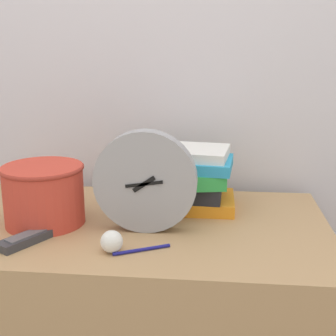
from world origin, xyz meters
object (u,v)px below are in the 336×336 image
desk_clock (145,182)px  tv_remote (30,237)px  basket (44,193)px  book_stack (188,179)px  pen (142,250)px  crumpled_paper_ball (112,242)px

desk_clock → tv_remote: desk_clock is taller
basket → desk_clock: bearing=-4.8°
book_stack → pen: (-0.09, -0.30, -0.08)m
crumpled_paper_ball → book_stack: bearing=63.2°
basket → tv_remote: (0.00, -0.12, -0.07)m
basket → book_stack: bearing=22.0°
book_stack → basket: book_stack is taller
tv_remote → pen: size_ratio=1.31×
tv_remote → pen: bearing=-5.6°
desk_clock → crumpled_paper_ball: (-0.06, -0.13, -0.10)m
tv_remote → desk_clock: bearing=20.0°
desk_clock → basket: bearing=175.2°
book_stack → basket: size_ratio=1.21×
book_stack → crumpled_paper_ball: bearing=-116.8°
basket → pen: bearing=-27.6°
crumpled_paper_ball → pen: bearing=8.7°
basket → tv_remote: basket is taller
tv_remote → pen: 0.28m
desk_clock → book_stack: size_ratio=0.99×
basket → tv_remote: bearing=-87.6°
book_stack → pen: book_stack is taller
pen → basket: bearing=152.4°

